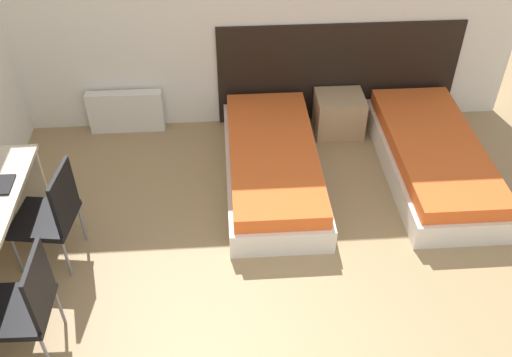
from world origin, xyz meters
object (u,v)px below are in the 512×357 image
Objects in this scene: nightstand at (339,114)px; chair_near_notebook at (24,304)px; bed_near_door at (433,158)px; bed_near_window at (273,165)px; chair_near_laptop at (51,213)px.

nightstand is 0.55× the size of chair_near_notebook.
nightstand reaches higher than bed_near_door.
nightstand is 3.68m from chair_near_notebook.
bed_near_window is 2.07m from chair_near_laptop.
nightstand reaches higher than bed_near_window.
bed_near_window is at bearing -134.72° from nightstand.
chair_near_notebook reaches higher than bed_near_window.
bed_near_door is at bearing 0.00° from bed_near_window.
chair_near_notebook reaches higher than nightstand.
nightstand is 3.13m from chair_near_laptop.
bed_near_door is 3.54m from chair_near_laptop.
bed_near_window is at bearing 180.00° from bed_near_door.
chair_near_laptop reaches higher than bed_near_door.
chair_near_laptop is 1.00× the size of chair_near_notebook.
chair_near_laptop reaches higher than bed_near_window.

